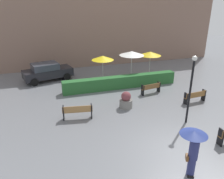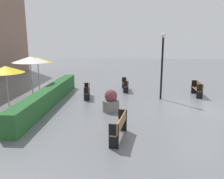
# 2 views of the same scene
# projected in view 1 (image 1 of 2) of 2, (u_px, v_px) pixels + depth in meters

# --- Properties ---
(ground_plane) EXTENTS (60.00, 60.00, 0.00)m
(ground_plane) POSITION_uv_depth(u_px,v_px,m) (173.00, 148.00, 11.04)
(ground_plane) COLOR slate
(bench_back_row) EXTENTS (1.65, 0.59, 0.81)m
(bench_back_row) POSITION_uv_depth(u_px,v_px,m) (151.00, 88.00, 17.24)
(bench_back_row) COLOR brown
(bench_back_row) RESTS_ON ground
(bench_far_left) EXTENTS (1.82, 0.61, 0.89)m
(bench_far_left) POSITION_uv_depth(u_px,v_px,m) (78.00, 111.00, 13.52)
(bench_far_left) COLOR #9E7242
(bench_far_left) RESTS_ON ground
(bench_far_right) EXTENTS (1.72, 0.49, 0.83)m
(bench_far_right) POSITION_uv_depth(u_px,v_px,m) (195.00, 96.00, 15.74)
(bench_far_right) COLOR olive
(bench_far_right) RESTS_ON ground
(pedestrian_with_umbrella) EXTENTS (1.07, 1.07, 2.09)m
(pedestrian_with_umbrella) POSITION_uv_depth(u_px,v_px,m) (193.00, 146.00, 8.85)
(pedestrian_with_umbrella) COLOR navy
(pedestrian_with_umbrella) RESTS_ON ground
(planter_pot) EXTENTS (0.86, 0.86, 1.15)m
(planter_pot) POSITION_uv_depth(u_px,v_px,m) (126.00, 101.00, 14.97)
(planter_pot) COLOR slate
(planter_pot) RESTS_ON ground
(lamp_post) EXTENTS (0.28, 0.28, 4.01)m
(lamp_post) POSITION_uv_depth(u_px,v_px,m) (191.00, 83.00, 12.44)
(lamp_post) COLOR black
(lamp_post) RESTS_ON ground
(patio_umbrella_yellow) EXTENTS (1.88, 1.88, 2.32)m
(patio_umbrella_yellow) POSITION_uv_depth(u_px,v_px,m) (103.00, 58.00, 19.11)
(patio_umbrella_yellow) COLOR silver
(patio_umbrella_yellow) RESTS_ON ground
(patio_umbrella_white) EXTENTS (2.16, 2.16, 2.60)m
(patio_umbrella_white) POSITION_uv_depth(u_px,v_px,m) (132.00, 53.00, 19.52)
(patio_umbrella_white) COLOR silver
(patio_umbrella_white) RESTS_ON ground
(patio_umbrella_yellow_far) EXTENTS (1.95, 1.95, 2.38)m
(patio_umbrella_yellow_far) POSITION_uv_depth(u_px,v_px,m) (150.00, 54.00, 20.41)
(patio_umbrella_yellow_far) COLOR silver
(patio_umbrella_yellow_far) RESTS_ON ground
(hedge_strip) EXTENTS (9.44, 0.70, 1.00)m
(hedge_strip) POSITION_uv_depth(u_px,v_px,m) (121.00, 82.00, 18.37)
(hedge_strip) COLOR #28602D
(hedge_strip) RESTS_ON ground
(building_facade) EXTENTS (28.00, 1.20, 9.29)m
(building_facade) POSITION_uv_depth(u_px,v_px,m) (95.00, 21.00, 23.48)
(building_facade) COLOR #846656
(building_facade) RESTS_ON ground
(parked_car) EXTENTS (4.49, 2.74, 1.57)m
(parked_car) POSITION_uv_depth(u_px,v_px,m) (47.00, 71.00, 20.02)
(parked_car) COLOR black
(parked_car) RESTS_ON ground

